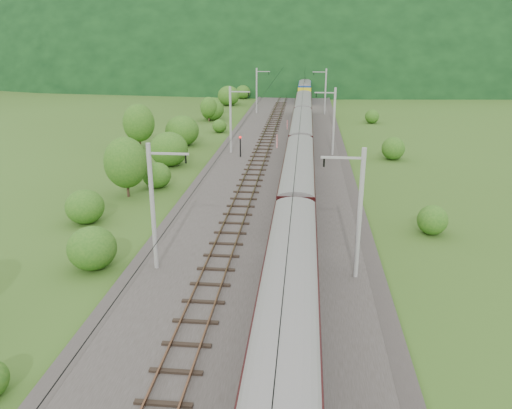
# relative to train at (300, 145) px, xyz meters

# --- Properties ---
(ground) EXTENTS (600.00, 600.00, 0.00)m
(ground) POSITION_rel_train_xyz_m (-2.40, -23.77, -3.24)
(ground) COLOR #334F18
(ground) RESTS_ON ground
(railbed) EXTENTS (14.00, 220.00, 0.30)m
(railbed) POSITION_rel_train_xyz_m (-2.40, -13.77, -3.09)
(railbed) COLOR #38332D
(railbed) RESTS_ON ground
(track_left) EXTENTS (2.40, 220.00, 0.27)m
(track_left) POSITION_rel_train_xyz_m (-4.80, -13.77, -2.87)
(track_left) COLOR brown
(track_left) RESTS_ON railbed
(track_right) EXTENTS (2.40, 220.00, 0.27)m
(track_right) POSITION_rel_train_xyz_m (-0.00, -13.77, -2.87)
(track_right) COLOR brown
(track_right) RESTS_ON railbed
(catenary_left) EXTENTS (2.54, 192.28, 8.00)m
(catenary_left) POSITION_rel_train_xyz_m (-8.52, 8.23, 1.26)
(catenary_left) COLOR gray
(catenary_left) RESTS_ON railbed
(catenary_right) EXTENTS (2.54, 192.28, 8.00)m
(catenary_right) POSITION_rel_train_xyz_m (3.72, 8.23, 1.26)
(catenary_right) COLOR gray
(catenary_right) RESTS_ON railbed
(overhead_wires) EXTENTS (4.83, 198.00, 0.03)m
(overhead_wires) POSITION_rel_train_xyz_m (-2.40, -13.77, 3.86)
(overhead_wires) COLOR black
(overhead_wires) RESTS_ON ground
(mountain_main) EXTENTS (504.00, 360.00, 244.00)m
(mountain_main) POSITION_rel_train_xyz_m (-2.40, 236.23, -3.24)
(mountain_main) COLOR black
(mountain_main) RESTS_ON ground
(mountain_ridge) EXTENTS (336.00, 280.00, 132.00)m
(mountain_ridge) POSITION_rel_train_xyz_m (-122.40, 276.23, -3.24)
(mountain_ridge) COLOR black
(mountain_ridge) RESTS_ON ground
(train) EXTENTS (2.70, 129.58, 4.67)m
(train) POSITION_rel_train_xyz_m (0.00, 0.00, 0.00)
(train) COLOR black
(train) RESTS_ON ground
(hazard_post_near) EXTENTS (0.18, 0.18, 1.72)m
(hazard_post_near) POSITION_rel_train_xyz_m (-3.10, 11.35, -2.08)
(hazard_post_near) COLOR red
(hazard_post_near) RESTS_ON railbed
(hazard_post_far) EXTENTS (0.15, 0.15, 1.39)m
(hazard_post_far) POSITION_rel_train_xyz_m (-2.32, 24.52, -2.24)
(hazard_post_far) COLOR red
(hazard_post_far) RESTS_ON railbed
(signal) EXTENTS (0.28, 0.28, 2.49)m
(signal) POSITION_rel_train_xyz_m (-7.16, 6.16, -1.48)
(signal) COLOR black
(signal) RESTS_ON railbed
(vegetation_left) EXTENTS (11.68, 148.82, 6.74)m
(vegetation_left) POSITION_rel_train_xyz_m (-16.44, -2.56, -0.86)
(vegetation_left) COLOR #225516
(vegetation_left) RESTS_ON ground
(vegetation_right) EXTENTS (5.07, 96.60, 2.45)m
(vegetation_right) POSITION_rel_train_xyz_m (10.67, -8.25, -2.17)
(vegetation_right) COLOR #225516
(vegetation_right) RESTS_ON ground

